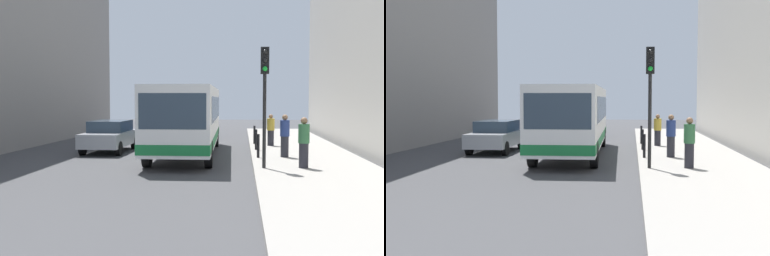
% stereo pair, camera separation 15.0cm
% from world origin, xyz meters
% --- Properties ---
extents(ground_plane, '(80.00, 80.00, 0.00)m').
position_xyz_m(ground_plane, '(0.00, 0.00, 0.00)').
color(ground_plane, '#424244').
extents(sidewalk, '(4.40, 40.00, 0.15)m').
position_xyz_m(sidewalk, '(5.40, 0.00, 0.07)').
color(sidewalk, '#9E9991').
rests_on(sidewalk, ground).
extents(bus, '(2.75, 11.07, 3.00)m').
position_xyz_m(bus, '(0.38, 2.78, 1.73)').
color(bus, white).
rests_on(bus, ground).
extents(car_beside_bus, '(1.88, 4.41, 1.48)m').
position_xyz_m(car_beside_bus, '(-3.43, 3.70, 0.78)').
color(car_beside_bus, '#A5A8AD').
rests_on(car_beside_bus, ground).
extents(car_behind_bus, '(2.00, 4.47, 1.48)m').
position_xyz_m(car_behind_bus, '(-0.06, 13.07, 0.78)').
color(car_behind_bus, navy).
rests_on(car_behind_bus, ground).
extents(traffic_light, '(0.28, 0.33, 4.10)m').
position_xyz_m(traffic_light, '(3.55, -2.06, 3.01)').
color(traffic_light, black).
rests_on(traffic_light, sidewalk).
extents(bollard_near, '(0.11, 0.11, 0.95)m').
position_xyz_m(bollard_near, '(3.45, 0.86, 0.62)').
color(bollard_near, black).
rests_on(bollard_near, sidewalk).
extents(bollard_mid, '(0.11, 0.11, 0.95)m').
position_xyz_m(bollard_mid, '(3.45, 3.87, 0.62)').
color(bollard_mid, black).
rests_on(bollard_mid, sidewalk).
extents(bollard_far, '(0.11, 0.11, 0.95)m').
position_xyz_m(bollard_far, '(3.45, 6.88, 0.62)').
color(bollard_far, black).
rests_on(bollard_far, sidewalk).
extents(pedestrian_near_signal, '(0.38, 0.38, 1.73)m').
position_xyz_m(pedestrian_near_signal, '(4.90, -1.88, 1.02)').
color(pedestrian_near_signal, '#26262D').
rests_on(pedestrian_near_signal, sidewalk).
extents(pedestrian_mid_sidewalk, '(0.38, 0.38, 1.73)m').
position_xyz_m(pedestrian_mid_sidewalk, '(4.52, 1.18, 1.02)').
color(pedestrian_mid_sidewalk, '#26262D').
rests_on(pedestrian_mid_sidewalk, sidewalk).
extents(pedestrian_far_sidewalk, '(0.38, 0.38, 1.59)m').
position_xyz_m(pedestrian_far_sidewalk, '(4.24, 5.95, 0.94)').
color(pedestrian_far_sidewalk, '#26262D').
rests_on(pedestrian_far_sidewalk, sidewalk).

